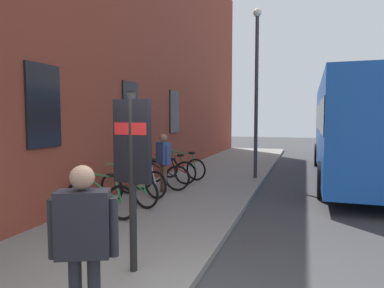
{
  "coord_description": "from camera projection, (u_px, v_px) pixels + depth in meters",
  "views": [
    {
      "loc": [
        -3.51,
        -1.3,
        2.18
      ],
      "look_at": [
        4.29,
        1.23,
        1.56
      ],
      "focal_mm": 32.73,
      "sensor_mm": 36.0,
      "label": 1
    }
  ],
  "objects": [
    {
      "name": "ground",
      "position": [
        292.0,
        200.0,
        9.28
      ],
      "size": [
        60.0,
        60.0,
        0.0
      ],
      "primitive_type": "plane",
      "color": "#38383A"
    },
    {
      "name": "sidewalk_pavement",
      "position": [
        211.0,
        179.0,
        12.02
      ],
      "size": [
        24.0,
        3.5,
        0.12
      ],
      "primitive_type": "cube",
      "color": "gray",
      "rests_on": "ground"
    },
    {
      "name": "station_facade",
      "position": [
        166.0,
        45.0,
        13.22
      ],
      "size": [
        22.0,
        0.65,
        9.87
      ],
      "color": "brown",
      "rests_on": "ground"
    },
    {
      "name": "bicycle_mid_rack",
      "position": [
        100.0,
        199.0,
        7.19
      ],
      "size": [
        0.48,
        1.77,
        0.97
      ],
      "color": "black",
      "rests_on": "sidewalk_pavement"
    },
    {
      "name": "bicycle_beside_lamp",
      "position": [
        128.0,
        189.0,
        8.15
      ],
      "size": [
        0.58,
        1.74,
        0.97
      ],
      "color": "black",
      "rests_on": "sidewalk_pavement"
    },
    {
      "name": "bicycle_leaning_wall",
      "position": [
        141.0,
        181.0,
        9.14
      ],
      "size": [
        0.67,
        1.7,
        0.97
      ],
      "color": "black",
      "rests_on": "sidewalk_pavement"
    },
    {
      "name": "bicycle_far_end",
      "position": [
        159.0,
        177.0,
        9.9
      ],
      "size": [
        0.49,
        1.76,
        0.97
      ],
      "color": "black",
      "rests_on": "sidewalk_pavement"
    },
    {
      "name": "bicycle_by_door",
      "position": [
        169.0,
        171.0,
        10.9
      ],
      "size": [
        0.48,
        1.77,
        0.97
      ],
      "color": "black",
      "rests_on": "sidewalk_pavement"
    },
    {
      "name": "bicycle_under_window",
      "position": [
        183.0,
        167.0,
        11.69
      ],
      "size": [
        0.54,
        1.74,
        0.97
      ],
      "color": "black",
      "rests_on": "sidewalk_pavement"
    },
    {
      "name": "transit_info_sign",
      "position": [
        132.0,
        153.0,
        4.59
      ],
      "size": [
        0.15,
        0.56,
        2.4
      ],
      "color": "black",
      "rests_on": "sidewalk_pavement"
    },
    {
      "name": "city_bus",
      "position": [
        357.0,
        125.0,
        12.08
      ],
      "size": [
        10.53,
        2.74,
        3.35
      ],
      "color": "#1951B2",
      "rests_on": "ground"
    },
    {
      "name": "pedestrian_by_facade",
      "position": [
        163.0,
        157.0,
        9.59
      ],
      "size": [
        0.48,
        0.5,
        1.61
      ],
      "color": "brown",
      "rests_on": "sidewalk_pavement"
    },
    {
      "name": "pedestrian_crossing_street",
      "position": [
        84.0,
        235.0,
        3.15
      ],
      "size": [
        0.4,
        0.58,
        1.64
      ],
      "color": "#26262D",
      "rests_on": "sidewalk_pavement"
    },
    {
      "name": "street_lamp",
      "position": [
        257.0,
        80.0,
        11.72
      ],
      "size": [
        0.28,
        0.28,
        5.66
      ],
      "color": "#333338",
      "rests_on": "sidewalk_pavement"
    }
  ]
}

